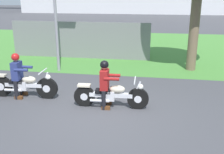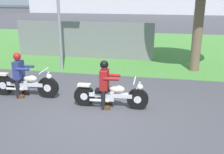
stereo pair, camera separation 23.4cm
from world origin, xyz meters
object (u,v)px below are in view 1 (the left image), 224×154
Objects in this scene: rider_lead at (105,80)px; rider_follow at (18,72)px; motorcycle_lead at (111,95)px; motorcycle_follow at (24,85)px.

rider_follow is (-2.81, 0.33, 0.02)m from rider_lead.
motorcycle_lead is 0.99× the size of motorcycle_follow.
motorcycle_lead is at bearing -0.88° from rider_lead.
motorcycle_follow is at bearing -0.80° from rider_follow.
motorcycle_follow is at bearing 171.25° from motorcycle_lead.
motorcycle_follow is (-2.81, 0.33, 0.02)m from motorcycle_lead.
rider_lead is at bearing -8.75° from rider_follow.
rider_follow reaches higher than motorcycle_lead.
motorcycle_lead is 1.55× the size of rider_lead.
rider_follow is (-2.98, 0.32, 0.45)m from motorcycle_lead.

